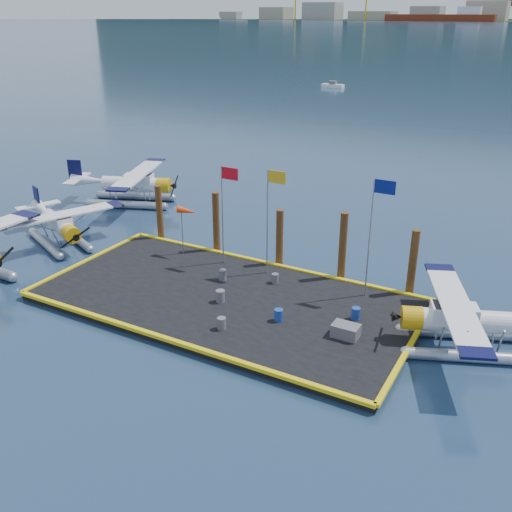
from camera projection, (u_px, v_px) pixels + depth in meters
The scene contains 22 objects.
ground at pixel (226, 303), 30.83m from camera, with size 4000.00×4000.00×0.00m, color #19294B.
dock at pixel (226, 300), 30.75m from camera, with size 20.00×10.00×0.40m, color black.
dock_bumpers at pixel (226, 295), 30.64m from camera, with size 20.25×10.25×0.18m, color yellow, non-canonical shape.
seaplane_b at pixel (60, 227), 37.91m from camera, with size 7.97×8.37×3.06m.
seaplane_c at pixel (134, 186), 45.98m from camera, with size 9.14×9.70×3.50m.
seaplane_d at pixel (461, 323), 26.13m from camera, with size 8.25×8.71×3.16m.
drum_0 at pixel (222, 275), 32.47m from camera, with size 0.44×0.44×0.62m, color #57575C.
drum_1 at pixel (222, 323), 27.46m from camera, with size 0.43×0.43×0.61m, color #57575C.
drum_2 at pixel (279, 315), 28.20m from camera, with size 0.44×0.44×0.63m, color navy.
drum_3 at pixel (220, 296), 30.02m from camera, with size 0.47×0.47×0.67m, color #57575C.
drum_4 at pixel (356, 313), 28.34m from camera, with size 0.45×0.45×0.63m, color navy.
drum_5 at pixel (275, 278), 32.15m from camera, with size 0.39×0.39×0.55m, color #57575C.
crate at pixel (346, 331), 26.82m from camera, with size 1.26×0.84×0.63m, color #57575C.
flagpole_red at pixel (225, 201), 33.16m from camera, with size 1.14×0.08×6.00m.
flagpole_yellow at pixel (271, 207), 31.78m from camera, with size 1.14×0.08×6.20m.
flagpole_blue at pixel (375, 221), 29.05m from camera, with size 1.14×0.08×6.50m.
windsock at pixel (188, 212), 34.84m from camera, with size 1.40×0.44×3.12m.
piling_0 at pixel (160, 215), 38.15m from camera, with size 0.44×0.44×4.00m, color #422812.
piling_1 at pixel (216, 224), 36.11m from camera, with size 0.44×0.44×4.20m, color #422812.
piling_2 at pixel (280, 240), 34.19m from camera, with size 0.44×0.44×3.80m, color #422812.
piling_3 at pixel (343, 249), 32.31m from camera, with size 0.44×0.44×4.30m, color #422812.
piling_4 at pixel (412, 265), 30.60m from camera, with size 0.44×0.44×4.00m, color #422812.
Camera 1 is at (14.64, -23.08, 14.59)m, focal length 40.00 mm.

